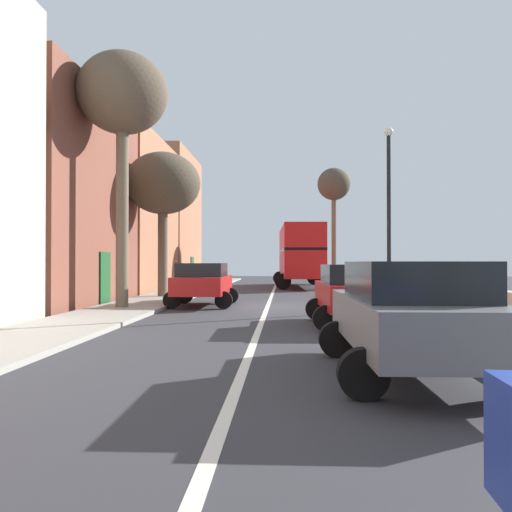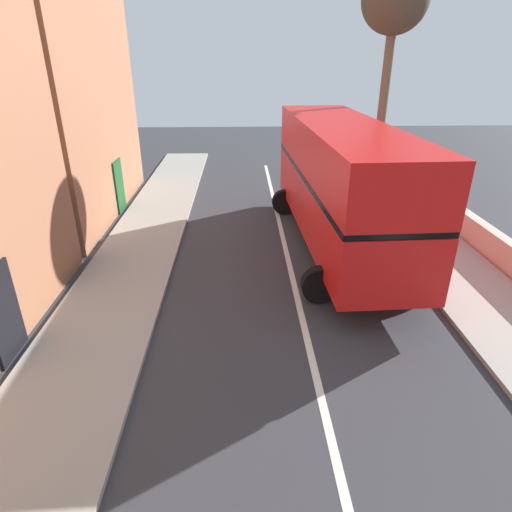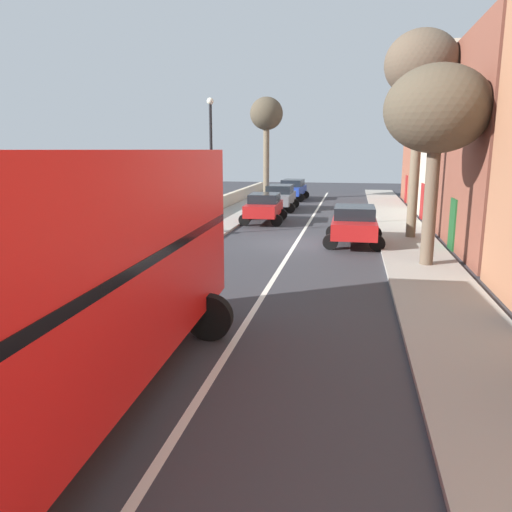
# 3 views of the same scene
# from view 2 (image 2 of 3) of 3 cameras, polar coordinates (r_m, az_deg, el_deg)

# --- Properties ---
(double_decker_bus) EXTENTS (3.84, 10.32, 4.06)m
(double_decker_bus) POSITION_cam_2_polar(r_m,az_deg,el_deg) (14.17, 11.12, 9.94)
(double_decker_bus) COLOR red
(double_decker_bus) RESTS_ON ground
(street_tree_right_3) EXTENTS (2.58, 2.58, 9.02)m
(street_tree_right_3) POSITION_cam_2_polar(r_m,az_deg,el_deg) (19.89, 17.86, 28.94)
(street_tree_right_3) COLOR brown
(street_tree_right_3) RESTS_ON sidewalk_right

